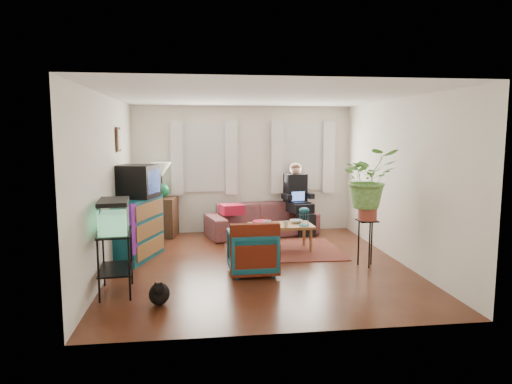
{
  "coord_description": "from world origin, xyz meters",
  "views": [
    {
      "loc": [
        -0.94,
        -6.91,
        2.05
      ],
      "look_at": [
        0.0,
        0.4,
        1.1
      ],
      "focal_mm": 32.0,
      "sensor_mm": 36.0,
      "label": 1
    }
  ],
  "objects": [
    {
      "name": "area_rug",
      "position": [
        0.52,
        0.81,
        0.01
      ],
      "size": [
        2.02,
        1.63,
        0.01
      ],
      "primitive_type": "cube",
      "rotation": [
        0.0,
        0.0,
        -0.01
      ],
      "color": "brown",
      "rests_on": "floor"
    },
    {
      "name": "crt_tv",
      "position": [
        -1.93,
        0.71,
        1.27
      ],
      "size": [
        0.76,
        0.73,
        0.53
      ],
      "primitive_type": "cube",
      "rotation": [
        0.0,
        0.0,
        -0.34
      ],
      "color": "black",
      "rests_on": "dresser"
    },
    {
      "name": "side_table",
      "position": [
        -1.65,
        2.21,
        0.39
      ],
      "size": [
        0.62,
        0.62,
        0.78
      ],
      "primitive_type": "cube",
      "rotation": [
        0.0,
        0.0,
        -0.18
      ],
      "color": "#382715",
      "rests_on": "floor"
    },
    {
      "name": "curtains_left",
      "position": [
        -0.8,
        2.4,
        1.55
      ],
      "size": [
        1.36,
        0.06,
        1.5
      ],
      "primitive_type": "cube",
      "color": "white",
      "rests_on": "wall_back"
    },
    {
      "name": "window_right",
      "position": [
        1.25,
        2.48,
        1.55
      ],
      "size": [
        1.08,
        0.04,
        1.38
      ],
      "primitive_type": "cube",
      "color": "white",
      "rests_on": "wall_back"
    },
    {
      "name": "picture_frame",
      "position": [
        -2.21,
        0.85,
        1.95
      ],
      "size": [
        0.04,
        0.32,
        0.4
      ],
      "primitive_type": "cube",
      "color": "#3D2616",
      "rests_on": "wall_left"
    },
    {
      "name": "aquarium",
      "position": [
        -2.0,
        -1.04,
        1.02
      ],
      "size": [
        0.43,
        0.69,
        0.42
      ],
      "primitive_type": "cube",
      "rotation": [
        0.0,
        0.0,
        0.1
      ],
      "color": "#7FD899",
      "rests_on": "aquarium_stand"
    },
    {
      "name": "wall_front",
      "position": [
        0.0,
        -2.5,
        1.3
      ],
      "size": [
        4.5,
        0.01,
        2.6
      ],
      "primitive_type": "cube",
      "color": "silver",
      "rests_on": "floor"
    },
    {
      "name": "dresser",
      "position": [
        -1.99,
        0.61,
        0.5
      ],
      "size": [
        0.89,
        1.24,
        1.0
      ],
      "primitive_type": "cube",
      "rotation": [
        0.0,
        0.0,
        -0.34
      ],
      "color": "#116767",
      "rests_on": "floor"
    },
    {
      "name": "plant_stand",
      "position": [
        1.64,
        -0.28,
        0.36
      ],
      "size": [
        0.31,
        0.31,
        0.73
      ],
      "primitive_type": "cube",
      "rotation": [
        0.0,
        0.0,
        0.0
      ],
      "color": "black",
      "rests_on": "floor"
    },
    {
      "name": "window_left",
      "position": [
        -0.8,
        2.48,
        1.55
      ],
      "size": [
        1.08,
        0.04,
        1.38
      ],
      "primitive_type": "cube",
      "color": "white",
      "rests_on": "wall_back"
    },
    {
      "name": "table_lamp",
      "position": [
        -1.65,
        2.21,
        1.11
      ],
      "size": [
        0.47,
        0.47,
        0.71
      ],
      "primitive_type": null,
      "rotation": [
        0.0,
        0.0,
        -0.18
      ],
      "color": "white",
      "rests_on": "side_table"
    },
    {
      "name": "black_cat",
      "position": [
        -1.42,
        -1.52,
        0.16
      ],
      "size": [
        0.27,
        0.4,
        0.33
      ],
      "primitive_type": "ellipsoid",
      "rotation": [
        0.0,
        0.0,
        0.04
      ],
      "color": "black",
      "rests_on": "floor"
    },
    {
      "name": "birdcage",
      "position": [
        0.88,
        0.7,
        0.62
      ],
      "size": [
        0.19,
        0.19,
        0.32
      ],
      "primitive_type": null,
      "rotation": [
        0.0,
        0.0,
        0.02
      ],
      "color": "#115B6B",
      "rests_on": "coffee_table"
    },
    {
      "name": "serape_throw",
      "position": [
        -0.15,
        -0.68,
        0.5
      ],
      "size": [
        0.71,
        0.19,
        0.58
      ],
      "primitive_type": "cube",
      "rotation": [
        0.0,
        0.0,
        0.03
      ],
      "color": "#9E0A0A",
      "rests_on": "armchair"
    },
    {
      "name": "curtains_right",
      "position": [
        1.25,
        2.4,
        1.55
      ],
      "size": [
        1.36,
        0.06,
        1.5
      ],
      "primitive_type": "cube",
      "color": "white",
      "rests_on": "wall_back"
    },
    {
      "name": "armchair",
      "position": [
        -0.16,
        -0.41,
        0.35
      ],
      "size": [
        0.71,
        0.67,
        0.7
      ],
      "primitive_type": "imported",
      "rotation": [
        0.0,
        0.0,
        3.18
      ],
      "color": "#116269",
      "rests_on": "floor"
    },
    {
      "name": "wall_right",
      "position": [
        2.25,
        0.0,
        1.3
      ],
      "size": [
        0.01,
        5.0,
        2.6
      ],
      "primitive_type": "cube",
      "color": "silver",
      "rests_on": "floor"
    },
    {
      "name": "cup_a",
      "position": [
        0.24,
        0.74,
        0.51
      ],
      "size": [
        0.13,
        0.13,
        0.1
      ],
      "primitive_type": "imported",
      "rotation": [
        0.0,
        0.0,
        0.02
      ],
      "color": "white",
      "rests_on": "coffee_table"
    },
    {
      "name": "potted_plant",
      "position": [
        1.64,
        -0.28,
        1.23
      ],
      "size": [
        0.83,
        0.72,
        0.92
      ],
      "primitive_type": "imported",
      "rotation": [
        0.0,
        0.0,
        0.0
      ],
      "color": "#599947",
      "rests_on": "plant_stand"
    },
    {
      "name": "seated_person",
      "position": [
        1.1,
        2.24,
        0.66
      ],
      "size": [
        0.69,
        0.79,
        1.31
      ],
      "primitive_type": null,
      "rotation": [
        0.0,
        0.0,
        0.24
      ],
      "color": "black",
      "rests_on": "sofa"
    },
    {
      "name": "sofa",
      "position": [
        0.33,
        2.05,
        0.43
      ],
      "size": [
        2.34,
        1.36,
        0.86
      ],
      "primitive_type": "imported",
      "rotation": [
        0.0,
        0.0,
        0.24
      ],
      "color": "brown",
      "rests_on": "floor"
    },
    {
      "name": "wall_left",
      "position": [
        -2.25,
        0.0,
        1.3
      ],
      "size": [
        0.01,
        5.0,
        2.6
      ],
      "primitive_type": "cube",
      "color": "silver",
      "rests_on": "floor"
    },
    {
      "name": "bowl",
      "position": [
        0.8,
        0.95,
        0.49
      ],
      "size": [
        0.22,
        0.22,
        0.05
      ],
      "primitive_type": "imported",
      "rotation": [
        0.0,
        0.0,
        0.02
      ],
      "color": "white",
      "rests_on": "coffee_table"
    },
    {
      "name": "floor",
      "position": [
        0.0,
        0.0,
        0.0
      ],
      "size": [
        4.5,
        5.0,
        0.01
      ],
      "primitive_type": "cube",
      "color": "#4F2B14",
      "rests_on": "ground"
    },
    {
      "name": "snack_tray",
      "position": [
        0.19,
        0.99,
        0.48
      ],
      "size": [
        0.35,
        0.35,
        0.04
      ],
      "primitive_type": "cylinder",
      "rotation": [
        0.0,
        0.0,
        0.02
      ],
      "color": "#B21414",
      "rests_on": "coffee_table"
    },
    {
      "name": "wall_back",
      "position": [
        0.0,
        2.5,
        1.3
      ],
      "size": [
        4.5,
        0.01,
        2.6
      ],
      "primitive_type": "cube",
      "color": "silver",
      "rests_on": "floor"
    },
    {
      "name": "cup_b",
      "position": [
        0.55,
        0.66,
        0.51
      ],
      "size": [
        0.1,
        0.1,
        0.09
      ],
      "primitive_type": "imported",
      "rotation": [
        0.0,
        0.0,
        0.02
      ],
      "color": "beige",
      "rests_on": "coffee_table"
    },
    {
      "name": "coffee_table",
      "position": [
        0.49,
        0.84,
        0.23
      ],
      "size": [
        1.12,
        0.63,
        0.46
      ],
      "primitive_type": "cube",
      "rotation": [
        0.0,
        0.0,
        0.02
      ],
      "color": "brown",
      "rests_on": "floor"
    },
    {
      "name": "ceiling",
      "position": [
        0.0,
        0.0,
        2.6
      ],
      "size": [
        4.5,
        5.0,
        0.01
      ],
      "primitive_type": "cube",
      "color": "white",
      "rests_on": "wall_back"
    },
    {
      "name": "aquarium_stand",
      "position": [
        -2.0,
        -1.04,
        0.4
      ],
      "size": [
        0.47,
        0.76,
        0.81
      ],
      "primitive_type": "cube",
      "rotation": [
        0.0,
        0.0,
        0.1
      ],
      "color": "black",
      "rests_on": "floor"
    }
  ]
}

